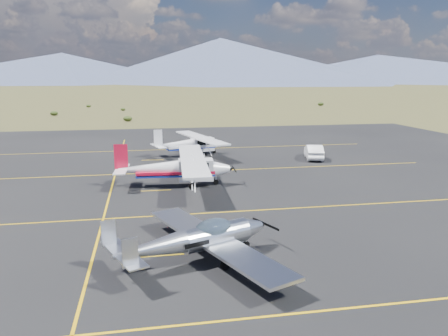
{
  "coord_description": "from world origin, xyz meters",
  "views": [
    {
      "loc": [
        -3.65,
        -21.24,
        7.59
      ],
      "look_at": [
        1.46,
        6.48,
        1.6
      ],
      "focal_mm": 35.0,
      "sensor_mm": 36.0,
      "label": 1
    }
  ],
  "objects_px": {
    "aircraft_cessna": "(175,167)",
    "sedan": "(314,152)",
    "aircraft_plain": "(191,143)",
    "aircraft_low_wing": "(199,239)"
  },
  "relations": [
    {
      "from": "aircraft_cessna",
      "to": "sedan",
      "type": "distance_m",
      "value": 15.51
    },
    {
      "from": "aircraft_low_wing",
      "to": "sedan",
      "type": "xyz_separation_m",
      "value": [
        13.34,
        20.75,
        -0.32
      ]
    },
    {
      "from": "aircraft_cessna",
      "to": "aircraft_low_wing",
      "type": "bearing_deg",
      "value": -86.4
    },
    {
      "from": "aircraft_low_wing",
      "to": "sedan",
      "type": "height_order",
      "value": "aircraft_low_wing"
    },
    {
      "from": "aircraft_cessna",
      "to": "aircraft_plain",
      "type": "relative_size",
      "value": 1.14
    },
    {
      "from": "sedan",
      "to": "aircraft_low_wing",
      "type": "bearing_deg",
      "value": 72.27
    },
    {
      "from": "aircraft_low_wing",
      "to": "aircraft_plain",
      "type": "bearing_deg",
      "value": 62.34
    },
    {
      "from": "aircraft_cessna",
      "to": "aircraft_plain",
      "type": "height_order",
      "value": "aircraft_cessna"
    },
    {
      "from": "aircraft_cessna",
      "to": "aircraft_plain",
      "type": "distance_m",
      "value": 12.0
    },
    {
      "from": "aircraft_cessna",
      "to": "aircraft_plain",
      "type": "xyz_separation_m",
      "value": [
        2.33,
        11.77,
        -0.16
      ]
    }
  ]
}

